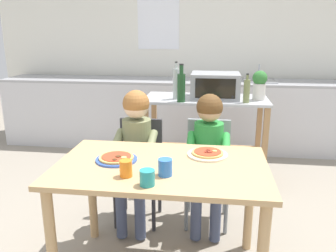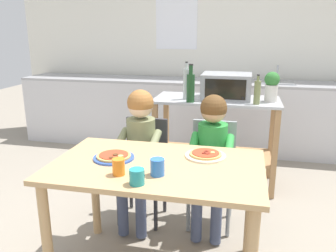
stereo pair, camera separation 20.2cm
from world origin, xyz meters
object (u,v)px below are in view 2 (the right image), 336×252
at_px(kitchen_island_cart, 216,127).
at_px(dining_chair_left, 144,162).
at_px(pizza_plate_blue_rimmed, 114,157).
at_px(bottle_squat_spirits, 190,87).
at_px(bottle_tall_green_wine, 186,84).
at_px(drinking_cup_orange, 119,167).
at_px(pizza_plate_cream, 206,155).
at_px(toaster_oven, 226,86).
at_px(dining_chair_right, 212,165).
at_px(drinking_cup_teal, 137,177).
at_px(drinking_cup_blue, 157,167).
at_px(potted_herb_plant, 272,85).
at_px(child_in_green_shirt, 212,147).
at_px(child_in_olive_shirt, 139,141).
at_px(dining_table, 157,181).
at_px(bottle_brown_beer, 257,92).

xyz_separation_m(kitchen_island_cart, dining_chair_left, (-0.50, -0.79, -0.10)).
bearing_deg(pizza_plate_blue_rimmed, bottle_squat_spirits, 77.10).
xyz_separation_m(bottle_tall_green_wine, dining_chair_left, (-0.22, -0.70, -0.54)).
bearing_deg(drinking_cup_orange, pizza_plate_cream, 41.47).
bearing_deg(pizza_plate_blue_rimmed, bottle_tall_green_wine, 80.69).
distance_m(toaster_oven, dining_chair_right, 0.92).
xyz_separation_m(bottle_squat_spirits, drinking_cup_teal, (-0.02, -1.51, -0.23)).
distance_m(bottle_squat_spirits, pizza_plate_cream, 1.11).
height_order(dining_chair_left, drinking_cup_blue, drinking_cup_blue).
bearing_deg(potted_herb_plant, drinking_cup_teal, -113.66).
height_order(potted_herb_plant, drinking_cup_orange, potted_herb_plant).
height_order(dining_chair_left, child_in_green_shirt, child_in_green_shirt).
height_order(kitchen_island_cart, dining_chair_right, kitchen_island_cart).
height_order(child_in_olive_shirt, drinking_cup_blue, child_in_olive_shirt).
xyz_separation_m(potted_herb_plant, drinking_cup_teal, (-0.74, -1.70, -0.23)).
xyz_separation_m(drinking_cup_teal, drinking_cup_blue, (0.07, 0.13, 0.01)).
relative_size(dining_table, drinking_cup_orange, 13.65).
xyz_separation_m(kitchen_island_cart, pizza_plate_blue_rimmed, (-0.50, -1.42, 0.17)).
bearing_deg(bottle_tall_green_wine, drinking_cup_blue, -85.97).
xyz_separation_m(dining_chair_left, child_in_green_shirt, (0.55, -0.07, 0.20)).
height_order(bottle_brown_beer, potted_herb_plant, potted_herb_plant).
height_order(bottle_tall_green_wine, child_in_green_shirt, bottle_tall_green_wine).
height_order(kitchen_island_cart, child_in_green_shirt, child_in_green_shirt).
bearing_deg(dining_chair_right, toaster_oven, 86.96).
relative_size(dining_chair_right, drinking_cup_blue, 8.68).
relative_size(bottle_squat_spirits, pizza_plate_cream, 1.36).
bearing_deg(drinking_cup_orange, potted_herb_plant, 61.33).
relative_size(toaster_oven, dining_table, 0.37).
distance_m(pizza_plate_cream, drinking_cup_blue, 0.41).
distance_m(dining_chair_left, drinking_cup_teal, 1.02).
distance_m(toaster_oven, dining_chair_left, 1.12).
bearing_deg(child_in_green_shirt, bottle_brown_beer, 64.75).
xyz_separation_m(kitchen_island_cart, child_in_olive_shirt, (-0.50, -0.90, 0.11)).
relative_size(bottle_tall_green_wine, child_in_olive_shirt, 0.33).
xyz_separation_m(kitchen_island_cart, dining_table, (-0.22, -1.44, 0.05)).
height_order(toaster_oven, bottle_brown_beer, bottle_brown_beer).
bearing_deg(pizza_plate_blue_rimmed, bottle_brown_beer, 54.98).
bearing_deg(bottle_tall_green_wine, pizza_plate_cream, -74.30).
xyz_separation_m(pizza_plate_blue_rimmed, drinking_cup_teal, (0.25, -0.31, 0.03)).
xyz_separation_m(toaster_oven, bottle_tall_green_wine, (-0.37, -0.11, 0.03)).
height_order(pizza_plate_cream, drinking_cup_orange, drinking_cup_orange).
bearing_deg(pizza_plate_cream, bottle_tall_green_wine, 105.70).
relative_size(toaster_oven, child_in_olive_shirt, 0.43).
distance_m(kitchen_island_cart, drinking_cup_blue, 1.62).
bearing_deg(drinking_cup_teal, child_in_green_shirt, 71.23).
distance_m(toaster_oven, bottle_tall_green_wine, 0.39).
height_order(bottle_squat_spirits, drinking_cup_blue, bottle_squat_spirits).
relative_size(dining_table, drinking_cup_blue, 13.36).
xyz_separation_m(pizza_plate_cream, drinking_cup_orange, (-0.43, -0.38, 0.03)).
height_order(bottle_squat_spirits, dining_table, bottle_squat_spirits).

